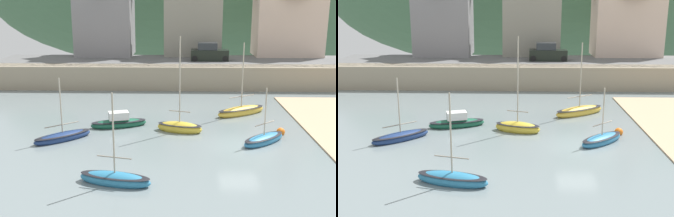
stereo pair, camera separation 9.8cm
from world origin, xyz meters
The scene contains 12 objects.
quay_seawall centered at (0.00, 17.50, 1.36)m, with size 48.00×9.40×2.40m.
waterfront_building_left centered at (-12.71, 25.20, 7.10)m, with size 6.86×5.87×9.26m.
waterfront_building_centre centered at (-2.32, 25.20, 7.49)m, with size 6.96×4.47×9.99m.
waterfront_building_right centered at (8.91, 25.20, 6.71)m, with size 8.03×5.01×8.47m.
sailboat_white_hull centered at (1.58, 0.51, 0.24)m, with size 3.49×3.29×3.77m.
motorboat_with_cabin centered at (-7.09, -5.85, 0.27)m, with size 3.92×1.95×4.86m.
sailboat_nearest_shore centered at (-8.25, 3.79, 0.31)m, with size 4.24×2.37×1.27m.
rowboat_small_beached centered at (1.10, 7.27, 0.30)m, with size 4.45×3.32×5.93m.
dinghy_open_wooden centered at (-3.84, 2.76, 0.32)m, with size 3.42×2.04×6.79m.
sailboat_far_left centered at (-11.51, 0.71, 0.24)m, with size 3.73×3.40×4.29m.
parked_car_near_slipway centered at (-0.60, 20.70, 3.20)m, with size 4.14×1.82×1.95m.
mooring_buoy centered at (3.08, 2.27, 0.18)m, with size 0.58×0.58×0.58m.
Camera 1 is at (-3.94, -25.04, 9.01)m, focal length 44.55 mm.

